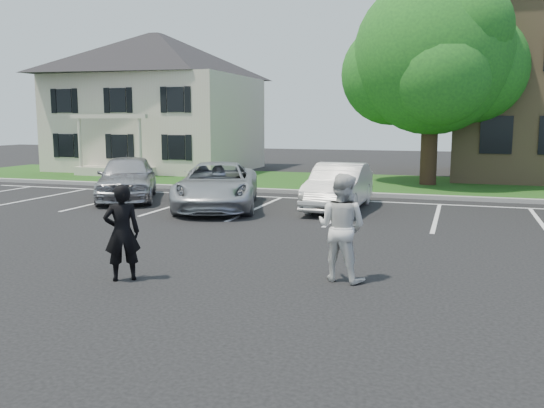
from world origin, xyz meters
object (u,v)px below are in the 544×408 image
at_px(car_silver_west, 127,177).
at_px(car_silver_minivan, 217,185).
at_px(house, 158,102).
at_px(car_white_sedan, 339,187).
at_px(man_black_suit, 122,233).
at_px(tree, 435,59).
at_px(man_white_shirt, 341,227).

height_order(car_silver_west, car_silver_minivan, car_silver_west).
distance_m(house, car_white_sedan, 17.31).
relative_size(car_silver_west, car_silver_minivan, 0.89).
bearing_deg(man_black_suit, tree, -140.87).
bearing_deg(car_white_sedan, car_silver_west, -178.84).
xyz_separation_m(car_silver_minivan, car_white_sedan, (3.78, 1.01, -0.01)).
distance_m(tree, man_white_shirt, 16.38).
distance_m(man_white_shirt, car_white_sedan, 8.29).
relative_size(house, car_silver_minivan, 1.94).
height_order(man_black_suit, car_white_sedan, man_black_suit).
xyz_separation_m(house, man_white_shirt, (14.44, -19.42, -2.87)).
distance_m(car_silver_minivan, car_white_sedan, 3.91).
bearing_deg(man_white_shirt, house, -38.43).
xyz_separation_m(house, man_black_suit, (10.74, -20.63, -2.97)).
bearing_deg(tree, car_silver_west, -142.15).
relative_size(man_white_shirt, car_white_sedan, 0.43).
xyz_separation_m(tree, car_white_sedan, (-2.45, -7.65, -4.62)).
relative_size(house, car_silver_west, 2.19).
height_order(house, man_black_suit, house).
bearing_deg(car_silver_west, car_white_sedan, -25.42).
distance_m(house, man_black_suit, 23.44).
bearing_deg(car_white_sedan, car_silver_minivan, -165.31).
xyz_separation_m(man_black_suit, man_white_shirt, (3.70, 1.21, 0.10)).
bearing_deg(car_silver_minivan, man_black_suit, -96.03).
relative_size(house, tree, 1.17).
distance_m(tree, man_black_suit, 18.11).
xyz_separation_m(man_white_shirt, car_silver_minivan, (-5.48, 7.11, -0.22)).
xyz_separation_m(tree, man_black_suit, (-4.45, -16.97, -4.48)).
height_order(man_white_shirt, car_silver_west, man_white_shirt).
relative_size(man_black_suit, car_silver_minivan, 0.32).
height_order(man_white_shirt, car_white_sedan, man_white_shirt).
xyz_separation_m(tree, man_white_shirt, (-0.75, -15.76, -4.39)).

